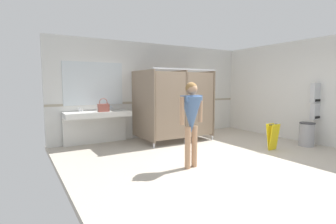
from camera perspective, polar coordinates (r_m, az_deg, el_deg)
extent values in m
cube|color=#B2A899|center=(5.66, 13.43, -10.60)|extent=(6.46, 6.55, 0.10)
cube|color=silver|center=(7.88, -1.94, 4.82)|extent=(6.46, 0.12, 2.77)
cube|color=silver|center=(7.82, 29.62, 4.02)|extent=(0.12, 6.55, 2.77)
cube|color=#9E937F|center=(7.84, -1.71, 2.36)|extent=(6.46, 0.01, 0.06)
cube|color=silver|center=(6.82, -15.37, -0.48)|extent=(1.66, 0.57, 0.14)
cube|color=silver|center=(7.11, -15.80, -3.79)|extent=(1.66, 0.08, 0.74)
cube|color=beige|center=(6.69, -18.72, -0.54)|extent=(0.42, 0.31, 0.11)
cylinder|color=silver|center=(6.90, -19.15, 0.51)|extent=(0.04, 0.04, 0.11)
cylinder|color=silver|center=(6.84, -19.07, 0.85)|extent=(0.03, 0.11, 0.03)
sphere|color=silver|center=(6.92, -18.59, 0.35)|extent=(0.04, 0.04, 0.04)
cube|color=beige|center=(6.91, -11.99, -0.15)|extent=(0.42, 0.31, 0.11)
cylinder|color=silver|center=(7.11, -12.60, 0.86)|extent=(0.04, 0.04, 0.11)
cylinder|color=silver|center=(7.05, -12.46, 1.19)|extent=(0.03, 0.11, 0.03)
sphere|color=silver|center=(7.14, -12.08, 0.70)|extent=(0.04, 0.04, 0.04)
cube|color=silver|center=(7.06, -16.19, 6.08)|extent=(1.56, 0.02, 1.13)
cube|color=#84705B|center=(6.80, -5.65, 1.58)|extent=(0.03, 1.37, 1.82)
cylinder|color=silver|center=(6.40, -3.16, -7.48)|extent=(0.05, 0.05, 0.12)
cube|color=#84705B|center=(7.25, 1.11, 1.89)|extent=(0.03, 1.37, 1.82)
cylinder|color=silver|center=(6.87, 3.86, -6.52)|extent=(0.05, 0.05, 0.12)
cube|color=#84705B|center=(7.79, 7.00, 2.13)|extent=(0.03, 1.37, 1.82)
cylinder|color=silver|center=(7.44, 9.87, -5.63)|extent=(0.05, 0.05, 0.12)
cube|color=#84705B|center=(6.45, 0.63, 1.37)|extent=(0.86, 0.07, 1.72)
cube|color=#84705B|center=(6.99, 7.24, 1.68)|extent=(0.86, 0.03, 1.72)
cube|color=#B7BABF|center=(6.70, 4.13, 9.48)|extent=(1.95, 0.04, 0.04)
cube|color=#B7BABF|center=(7.63, 30.20, 3.70)|extent=(0.40, 0.12, 0.50)
cube|color=black|center=(7.61, 30.55, 2.25)|extent=(0.32, 0.01, 0.06)
cube|color=#B7BABF|center=(7.65, 30.10, 0.16)|extent=(0.36, 0.12, 0.42)
cube|color=black|center=(7.63, 30.46, -1.02)|extent=(0.28, 0.01, 0.06)
cylinder|color=#99999E|center=(7.44, 28.51, -4.50)|extent=(0.36, 0.36, 0.57)
cylinder|color=#333338|center=(7.40, 28.63, -2.19)|extent=(0.37, 0.37, 0.03)
cylinder|color=tan|center=(4.94, 5.89, -7.59)|extent=(0.11, 0.11, 0.79)
cylinder|color=tan|center=(4.81, 4.41, -7.94)|extent=(0.11, 0.11, 0.79)
cone|color=#4C6B99|center=(4.76, 5.23, -0.59)|extent=(0.46, 0.46, 0.68)
cube|color=#4C6B99|center=(4.74, 5.27, 3.12)|extent=(0.45, 0.23, 0.10)
cylinder|color=tan|center=(4.93, 7.20, 0.64)|extent=(0.08, 0.08, 0.50)
cylinder|color=tan|center=(4.58, 3.13, 0.27)|extent=(0.08, 0.08, 0.50)
sphere|color=tan|center=(4.73, 5.29, 5.14)|extent=(0.21, 0.21, 0.21)
sphere|color=olive|center=(4.74, 5.20, 5.32)|extent=(0.22, 0.22, 0.22)
cube|color=#934C42|center=(6.69, -14.18, 0.90)|extent=(0.27, 0.13, 0.20)
torus|color=#934C42|center=(6.68, -14.21, 2.10)|extent=(0.21, 0.02, 0.21)
cylinder|color=teal|center=(7.06, -13.27, 1.04)|extent=(0.07, 0.07, 0.17)
cylinder|color=black|center=(7.05, -13.29, 1.85)|extent=(0.03, 0.03, 0.04)
cylinder|color=white|center=(6.72, -15.20, 0.49)|extent=(0.07, 0.07, 0.11)
cube|color=yellow|center=(6.61, 22.59, -5.21)|extent=(0.28, 0.10, 0.63)
cube|color=yellow|center=(6.67, 21.97, -5.10)|extent=(0.28, 0.10, 0.63)
cylinder|color=black|center=(6.59, 22.39, -2.61)|extent=(0.28, 0.02, 0.02)
cylinder|color=#B7BABF|center=(6.03, 9.77, -8.95)|extent=(0.14, 0.14, 0.01)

